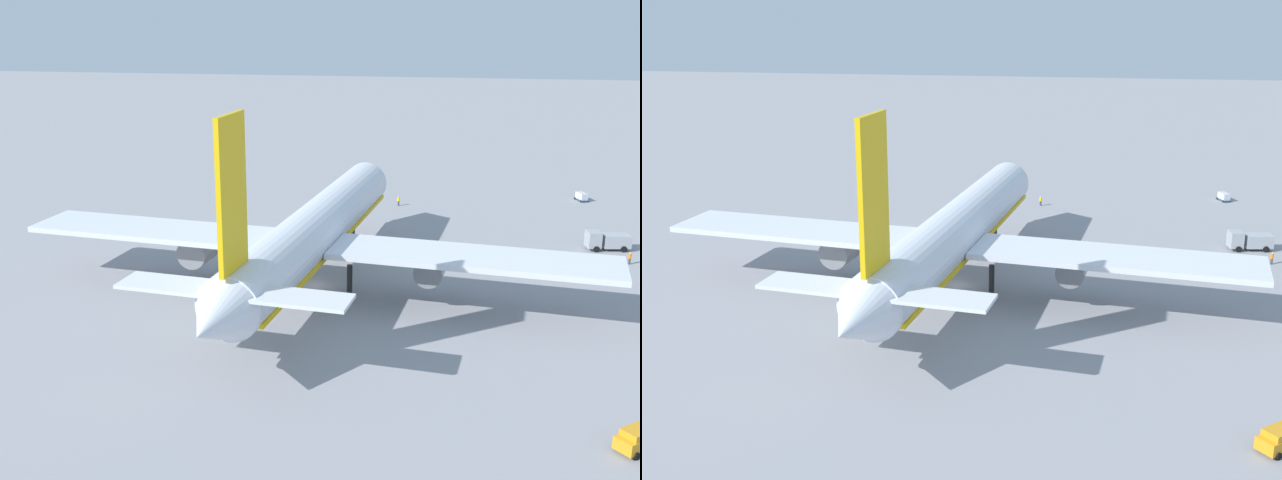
% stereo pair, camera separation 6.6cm
% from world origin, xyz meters
% --- Properties ---
extents(ground_plane, '(600.00, 600.00, 0.00)m').
position_xyz_m(ground_plane, '(0.00, 0.00, 0.00)').
color(ground_plane, gray).
extents(airliner, '(68.18, 74.29, 25.35)m').
position_xyz_m(airliner, '(-1.26, 0.27, 7.27)').
color(airliner, silver).
rests_on(airliner, ground).
extents(service_truck_0, '(3.45, 6.52, 2.80)m').
position_xyz_m(service_truck_0, '(22.14, -39.63, 1.45)').
color(service_truck_0, '#999EA5').
rests_on(service_truck_0, ground).
extents(service_van, '(4.16, 4.39, 1.97)m').
position_xyz_m(service_van, '(-33.60, -32.49, 1.03)').
color(service_van, orange).
rests_on(service_van, ground).
extents(baggage_cart_0, '(3.60, 2.34, 1.48)m').
position_xyz_m(baggage_cart_0, '(52.54, -40.45, 0.81)').
color(baggage_cart_0, '#26598C').
rests_on(baggage_cart_0, ground).
extents(ground_worker_0, '(0.55, 0.55, 1.72)m').
position_xyz_m(ground_worker_0, '(43.27, -7.59, 0.87)').
color(ground_worker_0, '#3F3F47').
rests_on(ground_worker_0, ground).
extents(ground_worker_2, '(0.47, 0.47, 1.71)m').
position_xyz_m(ground_worker_2, '(15.72, -41.55, 0.87)').
color(ground_worker_2, '#3F3F47').
rests_on(ground_worker_2, ground).
extents(traffic_cone_0, '(0.36, 0.36, 0.55)m').
position_xyz_m(traffic_cone_0, '(26.99, 40.58, 0.28)').
color(traffic_cone_0, orange).
rests_on(traffic_cone_0, ground).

